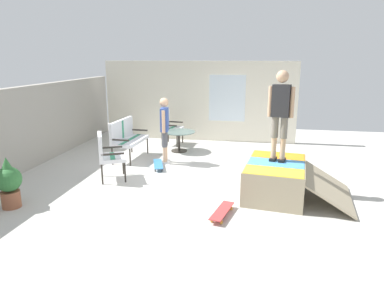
{
  "coord_description": "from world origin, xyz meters",
  "views": [
    {
      "loc": [
        -6.93,
        -1.27,
        2.59
      ],
      "look_at": [
        0.41,
        0.09,
        0.7
      ],
      "focal_mm": 32.46,
      "sensor_mm": 36.0,
      "label": 1
    }
  ],
  "objects": [
    {
      "name": "person_skater",
      "position": [
        -0.37,
        -1.73,
        1.64
      ],
      "size": [
        0.3,
        0.47,
        1.7
      ],
      "color": "black",
      "rests_on": "skate_ramp"
    },
    {
      "name": "potted_plant",
      "position": [
        -1.93,
        2.89,
        0.47
      ],
      "size": [
        0.44,
        0.44,
        0.92
      ],
      "color": "brown",
      "rests_on": "ground_plane"
    },
    {
      "name": "house_facade",
      "position": [
        3.8,
        0.49,
        1.23
      ],
      "size": [
        0.23,
        6.0,
        2.46
      ],
      "color": "silver",
      "rests_on": "ground_plane"
    },
    {
      "name": "patio_bench",
      "position": [
        1.33,
        1.98,
        0.62
      ],
      "size": [
        1.28,
        0.62,
        1.02
      ],
      "color": "#2D2823",
      "rests_on": "ground_plane"
    },
    {
      "name": "patio_table",
      "position": [
        2.26,
        0.79,
        0.4
      ],
      "size": [
        0.9,
        0.9,
        0.57
      ],
      "color": "#2D2823",
      "rests_on": "ground_plane"
    },
    {
      "name": "ground_plane",
      "position": [
        0.0,
        0.0,
        -0.05
      ],
      "size": [
        12.0,
        12.0,
        0.1
      ],
      "primitive_type": "cube",
      "color": "beige"
    },
    {
      "name": "back_wall_cinderblock",
      "position": [
        0.0,
        4.0,
        0.96
      ],
      "size": [
        9.0,
        0.2,
        1.93
      ],
      "color": "#9E998E",
      "rests_on": "ground_plane"
    },
    {
      "name": "skate_ramp",
      "position": [
        -0.5,
        -1.73,
        0.32
      ],
      "size": [
        1.79,
        2.1,
        0.65
      ],
      "color": "tan",
      "rests_on": "ground_plane"
    },
    {
      "name": "person_watching",
      "position": [
        1.13,
        0.9,
        0.94
      ],
      "size": [
        0.48,
        0.28,
        1.63
      ],
      "color": "silver",
      "rests_on": "ground_plane"
    },
    {
      "name": "patio_chair_by_wall",
      "position": [
        -0.28,
        1.81,
        0.61
      ],
      "size": [
        0.8,
        0.76,
        1.02
      ],
      "color": "#2D2823",
      "rests_on": "ground_plane"
    },
    {
      "name": "skateboard_by_bench",
      "position": [
        0.72,
        0.97,
        0.08
      ],
      "size": [
        0.82,
        0.44,
        0.1
      ],
      "color": "#3372B2",
      "rests_on": "ground_plane"
    },
    {
      "name": "patio_chair_near_house",
      "position": [
        3.01,
        1.27,
        0.61
      ],
      "size": [
        0.67,
        0.61,
        1.02
      ],
      "color": "#2D2823",
      "rests_on": "ground_plane"
    },
    {
      "name": "skateboard_spare",
      "position": [
        -1.6,
        -0.8,
        0.08
      ],
      "size": [
        0.82,
        0.36,
        0.1
      ],
      "color": "#B23838",
      "rests_on": "ground_plane"
    }
  ]
}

